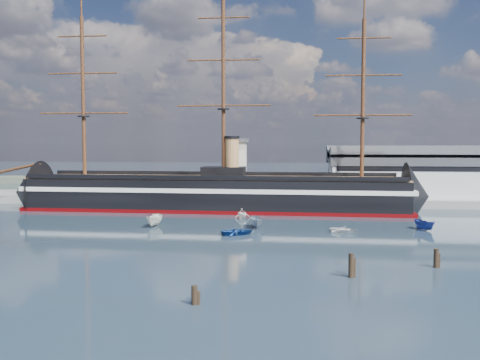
# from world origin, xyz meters

# --- Properties ---
(ground) EXTENTS (600.00, 600.00, 0.00)m
(ground) POSITION_xyz_m (0.00, 40.00, 0.00)
(ground) COLOR #182C3A
(ground) RESTS_ON ground
(quay) EXTENTS (180.00, 18.00, 2.00)m
(quay) POSITION_xyz_m (10.00, 76.00, 0.00)
(quay) COLOR slate
(quay) RESTS_ON ground
(warehouse) EXTENTS (63.00, 21.00, 11.60)m
(warehouse) POSITION_xyz_m (58.00, 80.00, 7.98)
(warehouse) COLOR #B7BABC
(warehouse) RESTS_ON ground
(quay_tower) EXTENTS (5.00, 5.00, 15.00)m
(quay_tower) POSITION_xyz_m (3.00, 73.00, 9.75)
(quay_tower) COLOR silver
(quay_tower) RESTS_ON ground
(warship) EXTENTS (113.07, 18.46, 53.94)m
(warship) POSITION_xyz_m (-2.77, 60.00, 4.04)
(warship) COLOR black
(warship) RESTS_ON ground
(motorboat_a) EXTENTS (7.12, 2.95, 2.79)m
(motorboat_a) POSITION_xyz_m (-8.87, 34.54, 0.00)
(motorboat_a) COLOR silver
(motorboat_a) RESTS_ON ground
(motorboat_b) EXTENTS (2.70, 3.83, 1.66)m
(motorboat_b) POSITION_xyz_m (7.90, 27.03, 0.00)
(motorboat_b) COLOR navy
(motorboat_b) RESTS_ON ground
(motorboat_c) EXTENTS (6.79, 3.51, 2.59)m
(motorboat_c) POSITION_xyz_m (10.62, 34.49, 0.00)
(motorboat_c) COLOR gray
(motorboat_c) RESTS_ON ground
(motorboat_d) EXTENTS (6.78, 5.21, 2.28)m
(motorboat_d) POSITION_xyz_m (6.65, 47.43, 0.00)
(motorboat_d) COLOR white
(motorboat_d) RESTS_ON ground
(motorboat_e) EXTENTS (2.38, 3.26, 1.42)m
(motorboat_e) POSITION_xyz_m (26.54, 31.28, 0.00)
(motorboat_e) COLOR silver
(motorboat_e) RESTS_ON ground
(motorboat_f) EXTENTS (6.17, 4.57, 2.33)m
(motorboat_f) POSITION_xyz_m (41.54, 35.51, 0.00)
(motorboat_f) COLOR navy
(motorboat_f) RESTS_ON ground
(piling_near_mid) EXTENTS (0.64, 0.64, 2.61)m
(piling_near_mid) POSITION_xyz_m (8.03, -13.05, 0.00)
(piling_near_mid) COLOR black
(piling_near_mid) RESTS_ON ground
(piling_near_right) EXTENTS (0.64, 0.64, 3.62)m
(piling_near_right) POSITION_xyz_m (24.65, -0.62, 0.00)
(piling_near_right) COLOR black
(piling_near_right) RESTS_ON ground
(piling_far_right) EXTENTS (0.64, 0.64, 3.14)m
(piling_far_right) POSITION_xyz_m (36.06, 5.64, 0.00)
(piling_far_right) COLOR black
(piling_far_right) RESTS_ON ground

